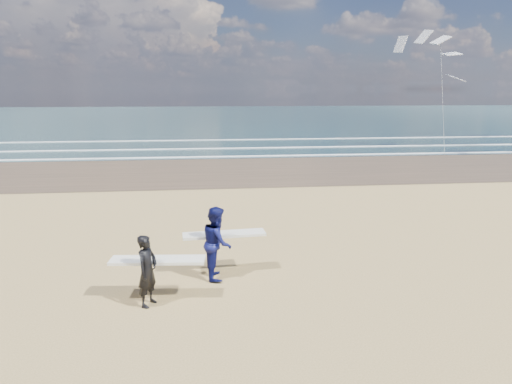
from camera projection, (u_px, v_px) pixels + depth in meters
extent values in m
cube|color=#4A3A27|center=(503.00, 163.00, 30.47)|extent=(220.00, 12.00, 0.01)
cube|color=#193339|center=(314.00, 116.00, 82.81)|extent=(220.00, 100.00, 0.02)
cube|color=white|center=(463.00, 153.00, 35.12)|extent=(220.00, 0.50, 0.05)
cube|color=white|center=(433.00, 145.00, 39.67)|extent=(220.00, 0.50, 0.05)
cube|color=white|center=(402.00, 138.00, 45.97)|extent=(220.00, 0.50, 0.05)
imported|color=black|center=(147.00, 271.00, 10.31)|extent=(0.62, 0.72, 1.67)
cube|color=white|center=(158.00, 260.00, 10.65)|extent=(2.24, 0.71, 0.07)
imported|color=#0E114E|center=(217.00, 242.00, 11.84)|extent=(0.73, 0.94, 1.91)
cube|color=white|center=(224.00, 234.00, 12.18)|extent=(2.23, 0.68, 0.07)
cube|color=slate|center=(445.00, 154.00, 34.34)|extent=(0.12, 0.12, 0.10)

